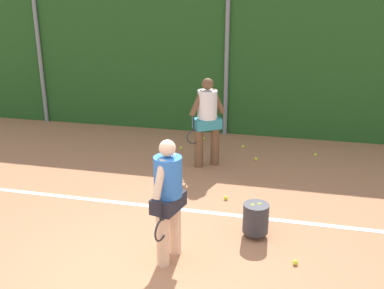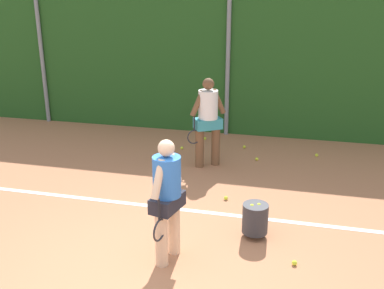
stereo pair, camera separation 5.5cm
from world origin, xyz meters
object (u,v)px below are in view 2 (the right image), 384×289
(player_foreground_near, at_px, (167,195))
(player_midcourt, at_px, (208,118))
(tennis_ball_1, at_px, (205,138))
(ball_hopper, at_px, (255,218))
(tennis_ball_2, at_px, (294,263))
(tennis_ball_4, at_px, (244,147))
(tennis_ball_6, at_px, (182,148))
(tennis_ball_0, at_px, (226,198))
(tennis_ball_3, at_px, (257,159))
(tennis_ball_5, at_px, (317,155))

(player_foreground_near, height_order, player_midcourt, player_midcourt)
(player_foreground_near, xyz_separation_m, tennis_ball_1, (-0.57, 4.86, -0.87))
(player_midcourt, distance_m, ball_hopper, 2.86)
(player_midcourt, height_order, tennis_ball_2, player_midcourt)
(tennis_ball_4, xyz_separation_m, tennis_ball_6, (-1.31, -0.40, 0.00))
(tennis_ball_0, bearing_deg, tennis_ball_3, 80.96)
(tennis_ball_1, bearing_deg, player_midcourt, -76.19)
(ball_hopper, xyz_separation_m, tennis_ball_4, (-0.62, 3.69, -0.26))
(tennis_ball_3, height_order, tennis_ball_5, same)
(player_midcourt, height_order, tennis_ball_4, player_midcourt)
(tennis_ball_1, distance_m, tennis_ball_6, 0.84)
(tennis_ball_1, relative_size, tennis_ball_4, 1.00)
(ball_hopper, bearing_deg, player_foreground_near, -141.77)
(tennis_ball_0, bearing_deg, tennis_ball_5, 58.65)
(tennis_ball_0, distance_m, tennis_ball_4, 2.62)
(tennis_ball_4, distance_m, tennis_ball_6, 1.37)
(tennis_ball_0, xyz_separation_m, tennis_ball_1, (-1.00, 2.99, 0.00))
(tennis_ball_3, xyz_separation_m, tennis_ball_6, (-1.66, 0.29, 0.00))
(tennis_ball_1, relative_size, tennis_ball_5, 1.00)
(player_foreground_near, distance_m, player_midcourt, 3.31)
(ball_hopper, distance_m, tennis_ball_0, 1.24)
(tennis_ball_4, bearing_deg, tennis_ball_0, -89.19)
(tennis_ball_2, relative_size, tennis_ball_4, 1.00)
(player_midcourt, relative_size, tennis_ball_4, 26.45)
(player_foreground_near, height_order, tennis_ball_5, player_foreground_near)
(player_foreground_near, bearing_deg, tennis_ball_3, -177.82)
(player_midcourt, bearing_deg, tennis_ball_6, -80.97)
(tennis_ball_4, relative_size, tennis_ball_6, 1.00)
(player_foreground_near, xyz_separation_m, tennis_ball_2, (1.59, 0.23, -0.87))
(tennis_ball_3, bearing_deg, tennis_ball_4, 116.75)
(tennis_ball_0, xyz_separation_m, tennis_ball_2, (1.15, -1.63, 0.00))
(tennis_ball_5, bearing_deg, tennis_ball_4, 174.12)
(player_foreground_near, relative_size, tennis_ball_1, 24.54)
(player_midcourt, xyz_separation_m, tennis_ball_1, (-0.38, 1.56, -0.94))
(tennis_ball_4, relative_size, tennis_ball_5, 1.00)
(tennis_ball_1, height_order, tennis_ball_6, same)
(player_foreground_near, xyz_separation_m, tennis_ball_5, (1.94, 4.33, -0.87))
(tennis_ball_1, relative_size, tennis_ball_2, 1.00)
(tennis_ball_6, bearing_deg, tennis_ball_2, -57.00)
(ball_hopper, xyz_separation_m, tennis_ball_2, (0.57, -0.57, -0.26))
(player_midcourt, bearing_deg, ball_hopper, 81.99)
(tennis_ball_5, relative_size, tennis_ball_6, 1.00)
(tennis_ball_3, relative_size, tennis_ball_5, 1.00)
(tennis_ball_2, bearing_deg, tennis_ball_3, 103.32)
(tennis_ball_1, relative_size, tennis_ball_6, 1.00)
(tennis_ball_3, bearing_deg, player_midcourt, -151.47)
(ball_hopper, bearing_deg, tennis_ball_4, 99.59)
(player_midcourt, bearing_deg, player_foreground_near, 59.39)
(tennis_ball_5, bearing_deg, tennis_ball_6, -175.20)
(tennis_ball_0, distance_m, tennis_ball_3, 1.96)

